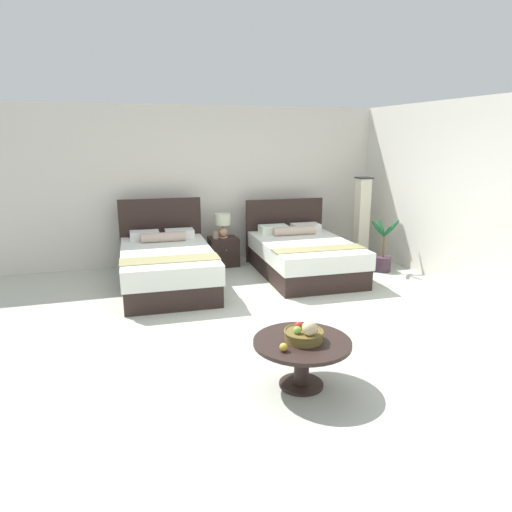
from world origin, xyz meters
TOP-DOWN VIEW (x-y plane):
  - ground_plane at (0.00, 0.00)m, footprint 9.67×9.90m
  - wall_back at (0.00, 3.15)m, footprint 9.67×0.12m
  - wall_side_right at (3.03, 0.40)m, footprint 0.12×5.50m
  - bed_near_window at (-1.10, 1.76)m, footprint 1.41×2.26m
  - bed_near_corner at (1.11, 1.75)m, footprint 1.48×2.16m
  - nightstand at (-0.01, 2.67)m, footprint 0.49×0.45m
  - table_lamp at (-0.01, 2.69)m, footprint 0.27×0.27m
  - vase at (-0.16, 2.63)m, footprint 0.11×0.11m
  - coffee_table at (-0.30, -1.55)m, footprint 0.88×0.88m
  - fruit_bowl at (-0.29, -1.57)m, footprint 0.36×0.36m
  - loose_apple at (-0.53, -1.70)m, footprint 0.07×0.07m
  - floor_lamp_corner at (2.50, 2.36)m, footprint 0.25×0.25m
  - potted_palm at (2.45, 1.52)m, footprint 0.62×0.47m

SIDE VIEW (x-z plane):
  - ground_plane at x=0.00m, z-range -0.02..0.00m
  - nightstand at x=-0.01m, z-range 0.00..0.49m
  - potted_palm at x=2.45m, z-range -0.20..0.70m
  - bed_near_corner at x=1.11m, z-range -0.24..0.87m
  - bed_near_window at x=-1.10m, z-range -0.28..0.93m
  - coffee_table at x=-0.30m, z-range 0.12..0.56m
  - loose_apple at x=-0.53m, z-range 0.44..0.51m
  - fruit_bowl at x=-0.29m, z-range 0.41..0.62m
  - vase at x=-0.16m, z-range 0.49..0.64m
  - floor_lamp_corner at x=2.50m, z-range 0.00..1.50m
  - table_lamp at x=-0.01m, z-range 0.54..0.96m
  - wall_back at x=0.00m, z-range 0.00..2.73m
  - wall_side_right at x=3.03m, z-range 0.00..2.73m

